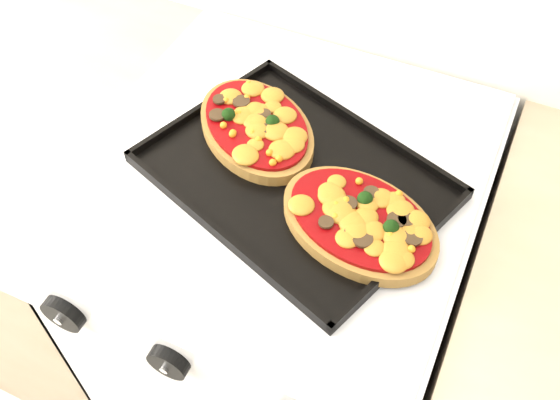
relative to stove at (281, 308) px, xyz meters
The scene contains 7 objects.
stove is the anchor object (origin of this frame).
control_panel 0.51m from the stove, 90.00° to the right, with size 0.60×0.02×0.09m, color silver.
knob_left 0.55m from the stove, 116.74° to the right, with size 0.06×0.06×0.02m, color black.
knob_center 0.52m from the stove, 90.65° to the right, with size 0.06×0.06×0.02m, color black.
baking_tray 0.47m from the stove, 40.52° to the right, with size 0.41×0.30×0.02m, color black.
pizza_left 0.48m from the stove, 155.97° to the left, with size 0.23×0.15×0.03m, color olive, non-canonical shape.
pizza_right 0.51m from the stove, 27.79° to the right, with size 0.23×0.16×0.03m, color olive, non-canonical shape.
Camera 1 is at (0.26, 1.12, 1.60)m, focal length 40.00 mm.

